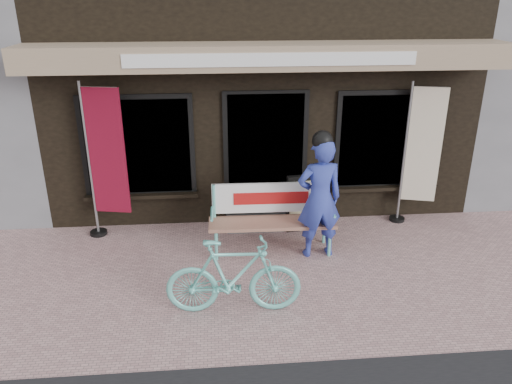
{
  "coord_description": "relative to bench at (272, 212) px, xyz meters",
  "views": [
    {
      "loc": [
        -0.81,
        -5.61,
        3.64
      ],
      "look_at": [
        -0.26,
        0.7,
        1.05
      ],
      "focal_mm": 35.0,
      "sensor_mm": 36.0,
      "label": 1
    }
  ],
  "objects": [
    {
      "name": "ground",
      "position": [
        0.01,
        -1.02,
        -0.59
      ],
      "size": [
        70.0,
        70.0,
        0.0
      ],
      "primitive_type": "plane",
      "color": "#BE9391",
      "rests_on": "ground"
    },
    {
      "name": "menu_stand",
      "position": [
        0.54,
        0.54,
        -0.1
      ],
      "size": [
        0.48,
        0.16,
        0.94
      ],
      "rotation": [
        0.0,
        0.0,
        0.13
      ],
      "color": "black",
      "rests_on": "ground"
    },
    {
      "name": "bench",
      "position": [
        0.0,
        0.0,
        0.0
      ],
      "size": [
        1.86,
        0.51,
        1.0
      ],
      "rotation": [
        0.0,
        0.0,
        -0.02
      ],
      "color": "#68CCC1",
      "rests_on": "ground"
    },
    {
      "name": "person",
      "position": [
        0.65,
        -0.25,
        0.34
      ],
      "size": [
        0.68,
        0.48,
        1.88
      ],
      "rotation": [
        0.0,
        0.0,
        0.09
      ],
      "color": "#2F3CA2",
      "rests_on": "ground"
    },
    {
      "name": "bicycle",
      "position": [
        -0.63,
        -1.55,
        -0.1
      ],
      "size": [
        1.63,
        0.53,
        0.97
      ],
      "primitive_type": "imported",
      "rotation": [
        0.0,
        0.0,
        1.53
      ],
      "color": "#68CCC1",
      "rests_on": "ground"
    },
    {
      "name": "nobori_cream",
      "position": [
        2.46,
        0.71,
        0.62
      ],
      "size": [
        0.69,
        0.32,
        2.34
      ],
      "rotation": [
        0.0,
        0.0,
        -0.27
      ],
      "color": "gray",
      "rests_on": "ground"
    },
    {
      "name": "nobori_red",
      "position": [
        -2.45,
        0.63,
        0.67
      ],
      "size": [
        0.72,
        0.31,
        2.43
      ],
      "rotation": [
        0.0,
        0.0,
        -0.19
      ],
      "color": "gray",
      "rests_on": "ground"
    },
    {
      "name": "storefront",
      "position": [
        0.01,
        3.94,
        2.4
      ],
      "size": [
        7.0,
        6.77,
        6.0
      ],
      "color": "black",
      "rests_on": "ground"
    }
  ]
}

